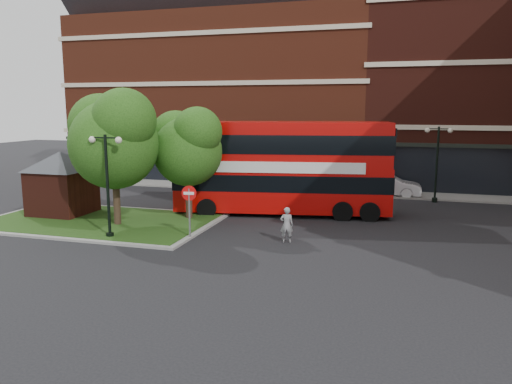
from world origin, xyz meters
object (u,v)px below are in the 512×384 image
(bus, at_px, (282,162))
(car_white, at_px, (387,185))
(car_silver, at_px, (258,184))
(woman, at_px, (287,225))

(bus, distance_m, car_white, 10.09)
(bus, distance_m, car_silver, 7.62)
(woman, distance_m, car_white, 14.59)
(bus, xyz_separation_m, car_white, (5.80, 7.91, -2.35))
(car_silver, xyz_separation_m, car_white, (9.11, 1.50, 0.11))
(bus, height_order, woman, bus)
(bus, xyz_separation_m, car_silver, (-3.31, 6.41, -2.46))
(woman, height_order, car_silver, woman)
(car_silver, height_order, car_white, car_white)
(woman, xyz_separation_m, car_silver, (-5.00, 12.50, -0.18))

